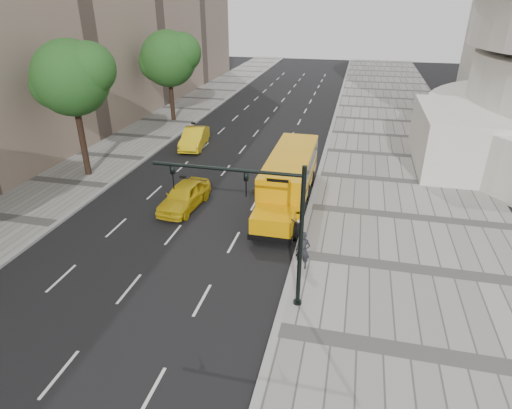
% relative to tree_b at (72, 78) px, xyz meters
% --- Properties ---
extents(ground, '(140.00, 140.00, 0.00)m').
position_rel_tree_b_xyz_m(ground, '(10.40, -1.64, -7.05)').
color(ground, black).
rests_on(ground, ground).
extents(sidewalk_museum, '(12.00, 140.00, 0.15)m').
position_rel_tree_b_xyz_m(sidewalk_museum, '(22.40, -1.64, -6.97)').
color(sidewalk_museum, gray).
rests_on(sidewalk_museum, ground).
extents(sidewalk_far, '(6.00, 140.00, 0.15)m').
position_rel_tree_b_xyz_m(sidewalk_far, '(-0.60, -1.64, -6.97)').
color(sidewalk_far, gray).
rests_on(sidewalk_far, ground).
extents(curb_museum, '(0.30, 140.00, 0.15)m').
position_rel_tree_b_xyz_m(curb_museum, '(16.40, -1.64, -6.97)').
color(curb_museum, gray).
rests_on(curb_museum, ground).
extents(curb_far, '(0.30, 140.00, 0.15)m').
position_rel_tree_b_xyz_m(curb_far, '(2.40, -1.64, -6.97)').
color(curb_far, gray).
rests_on(curb_far, ground).
extents(tree_b, '(5.66, 5.04, 9.53)m').
position_rel_tree_b_xyz_m(tree_b, '(0.00, 0.00, 0.00)').
color(tree_b, black).
rests_on(tree_b, ground).
extents(tree_c, '(6.14, 5.46, 9.03)m').
position_rel_tree_b_xyz_m(tree_c, '(0.01, 15.69, -0.70)').
color(tree_c, black).
rests_on(tree_c, ground).
extents(school_bus, '(2.96, 11.56, 3.19)m').
position_rel_tree_b_xyz_m(school_bus, '(14.90, -0.65, -5.29)').
color(school_bus, orange).
rests_on(school_bus, ground).
extents(taxi_near, '(2.30, 4.84, 1.60)m').
position_rel_tree_b_xyz_m(taxi_near, '(8.78, -3.28, -6.25)').
color(taxi_near, gold).
rests_on(taxi_near, ground).
extents(taxi_far, '(2.43, 5.21, 1.65)m').
position_rel_tree_b_xyz_m(taxi_far, '(5.17, 8.02, -6.22)').
color(taxi_far, gold).
rests_on(taxi_far, ground).
extents(pedestrian, '(0.72, 0.50, 1.90)m').
position_rel_tree_b_xyz_m(pedestrian, '(16.83, -8.36, -5.95)').
color(pedestrian, black).
rests_on(pedestrian, sidewalk_museum).
extents(traffic_signal, '(6.18, 0.36, 6.40)m').
position_rel_tree_b_xyz_m(traffic_signal, '(15.60, -11.07, -2.96)').
color(traffic_signal, black).
rests_on(traffic_signal, ground).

